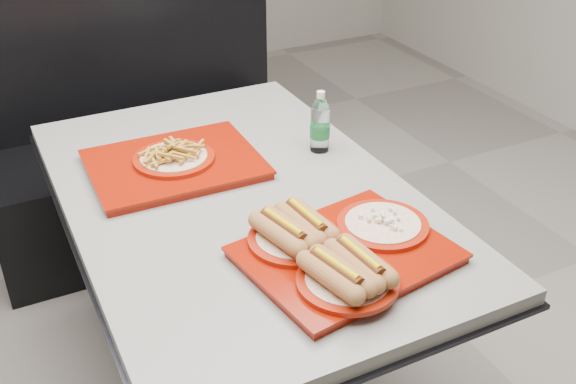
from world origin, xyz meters
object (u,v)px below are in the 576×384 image
tray_near (339,249)px  tray_far (174,160)px  booth_bench (142,145)px  diner_table (240,241)px  water_bottle (320,125)px

tray_near → tray_far: 0.64m
booth_bench → tray_far: (-0.11, -0.89, 0.38)m
booth_bench → tray_near: 1.55m
diner_table → booth_bench: size_ratio=1.05×
diner_table → tray_far: size_ratio=2.89×
diner_table → tray_near: 0.46m
water_bottle → diner_table: bearing=-159.0°
tray_near → water_bottle: size_ratio=2.68×
booth_bench → water_bottle: bearing=-71.5°
booth_bench → tray_far: booth_bench is taller
diner_table → tray_far: 0.31m
booth_bench → tray_near: booth_bench is taller
diner_table → water_bottle: 0.43m
booth_bench → tray_far: size_ratio=2.74×
booth_bench → tray_near: (0.09, -1.49, 0.39)m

